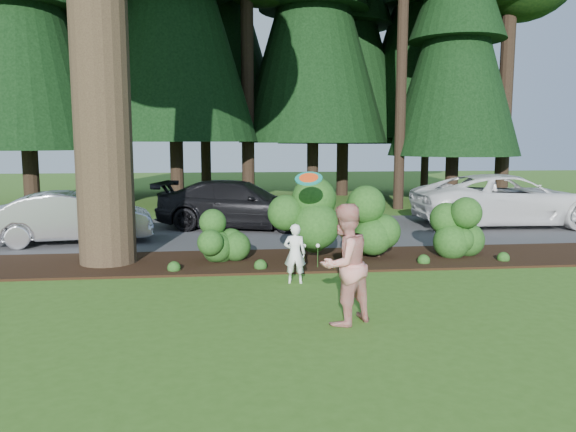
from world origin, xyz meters
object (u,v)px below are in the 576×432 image
object	(u,v)px
car_silver_wagon	(72,218)
car_white_suv	(507,200)
frisbee	(309,178)
car_dark_suv	(239,204)
child	(295,254)
adult	(344,264)

from	to	relation	value
car_silver_wagon	car_white_suv	world-z (taller)	car_white_suv
frisbee	car_white_suv	bearing A→B (deg)	40.55
car_dark_suv	child	size ratio (longest dim) A/B	4.38
car_dark_suv	adult	distance (m)	9.51
car_white_suv	adult	xyz separation A→B (m)	(-7.24, -8.96, 0.06)
adult	frisbee	xyz separation A→B (m)	(-0.16, 2.62, 1.12)
car_white_suv	frisbee	distance (m)	9.82
car_dark_suv	frisbee	distance (m)	7.00
car_dark_suv	child	bearing A→B (deg)	-159.17
car_silver_wagon	child	distance (m)	7.24
car_silver_wagon	car_white_suv	distance (m)	13.22
car_silver_wagon	adult	world-z (taller)	adult
frisbee	child	bearing A→B (deg)	-157.28
child	car_silver_wagon	bearing A→B (deg)	-32.44
car_silver_wagon	car_dark_suv	bearing A→B (deg)	-74.36
child	frisbee	distance (m)	1.49
car_silver_wagon	frisbee	world-z (taller)	frisbee
car_silver_wagon	adult	distance (m)	9.36
adult	car_dark_suv	bearing A→B (deg)	-115.93
child	adult	world-z (taller)	adult
car_white_suv	child	size ratio (longest dim) A/B	5.10
car_white_suv	child	xyz separation A→B (m)	(-7.69, -6.45, -0.27)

